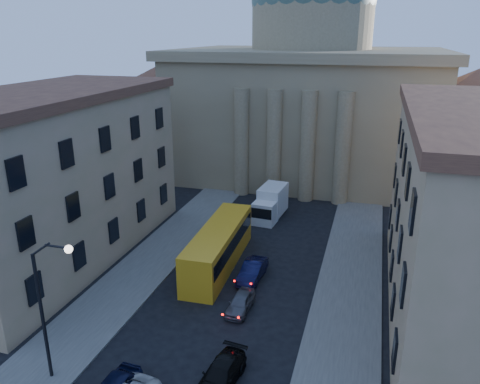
# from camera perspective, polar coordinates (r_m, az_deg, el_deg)

# --- Properties ---
(sidewalk_left) EXTENTS (5.00, 60.00, 0.15)m
(sidewalk_left) POSITION_cam_1_polar(r_m,az_deg,el_deg) (38.55, -14.04, -11.36)
(sidewalk_left) COLOR #52504B
(sidewalk_left) RESTS_ON ground
(sidewalk_right) EXTENTS (5.00, 60.00, 0.15)m
(sidewalk_right) POSITION_cam_1_polar(r_m,az_deg,el_deg) (34.19, 12.54, -15.49)
(sidewalk_right) COLOR #52504B
(sidewalk_right) RESTS_ON ground
(church) EXTENTS (68.02, 28.76, 36.60)m
(church) POSITION_cam_1_polar(r_m,az_deg,el_deg) (66.89, 8.35, 12.48)
(church) COLOR #7C6A4C
(church) RESTS_ON ground
(building_left) EXTENTS (11.60, 26.60, 14.70)m
(building_left) POSITION_cam_1_polar(r_m,az_deg,el_deg) (43.34, -21.97, 1.82)
(building_left) COLOR tan
(building_left) RESTS_ON ground
(street_lamp) EXTENTS (2.62, 0.44, 8.83)m
(street_lamp) POSITION_cam_1_polar(r_m,az_deg,el_deg) (28.19, -22.38, -12.10)
(street_lamp) COLOR black
(street_lamp) RESTS_ON ground
(car_right_mid) EXTENTS (2.35, 4.71, 1.31)m
(car_right_mid) POSITION_cam_1_polar(r_m,az_deg,el_deg) (28.59, -2.37, -21.37)
(car_right_mid) COLOR black
(car_right_mid) RESTS_ON ground
(car_right_far) EXTENTS (1.60, 3.72, 1.25)m
(car_right_far) POSITION_cam_1_polar(r_m,az_deg,el_deg) (34.70, 0.05, -13.34)
(car_right_far) COLOR #4F4E54
(car_right_far) RESTS_ON ground
(car_right_distant) EXTENTS (1.73, 4.46, 1.45)m
(car_right_distant) POSITION_cam_1_polar(r_m,az_deg,el_deg) (38.62, 1.53, -9.57)
(car_right_distant) COLOR black
(car_right_distant) RESTS_ON ground
(city_bus) EXTENTS (3.21, 12.38, 3.47)m
(city_bus) POSITION_cam_1_polar(r_m,az_deg,el_deg) (40.22, -2.62, -6.55)
(city_bus) COLOR gold
(city_bus) RESTS_ON ground
(box_truck) EXTENTS (2.85, 6.16, 3.28)m
(box_truck) POSITION_cam_1_polar(r_m,az_deg,el_deg) (50.71, 3.73, -1.42)
(box_truck) COLOR silver
(box_truck) RESTS_ON ground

